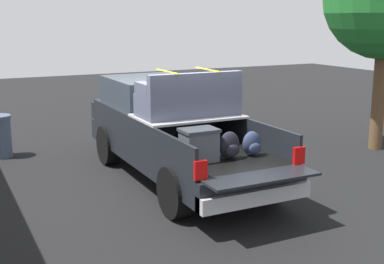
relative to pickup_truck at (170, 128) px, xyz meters
name	(u,v)px	position (x,y,z in m)	size (l,w,h in m)	color
ground_plane	(179,180)	(-0.39, 0.00, -0.98)	(40.00, 40.00, 0.00)	black
pickup_truck	(170,128)	(0.00, 0.00, 0.00)	(6.05, 2.06, 2.23)	black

